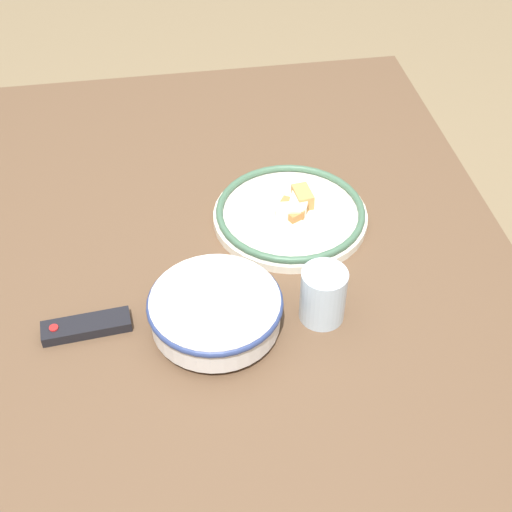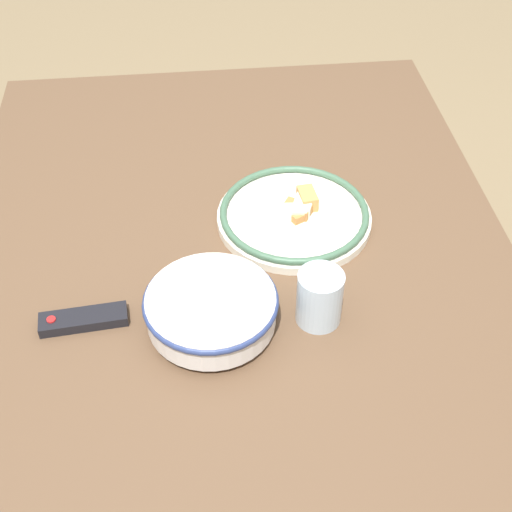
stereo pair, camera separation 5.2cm
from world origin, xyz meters
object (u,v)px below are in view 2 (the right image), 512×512
object	(u,v)px
noodle_bowl	(211,309)
food_plate	(294,215)
tv_remote	(83,319)
drinking_glass	(320,298)

from	to	relation	value
noodle_bowl	food_plate	distance (m)	0.32
noodle_bowl	tv_remote	xyz separation A→B (m)	(0.03, 0.22, -0.03)
noodle_bowl	food_plate	world-z (taller)	noodle_bowl
noodle_bowl	drinking_glass	xyz separation A→B (m)	(-0.00, -0.19, 0.01)
food_plate	drinking_glass	size ratio (longest dim) A/B	2.99
tv_remote	drinking_glass	distance (m)	0.41
noodle_bowl	tv_remote	size ratio (longest dim) A/B	1.49
noodle_bowl	drinking_glass	size ratio (longest dim) A/B	2.23
drinking_glass	food_plate	bearing A→B (deg)	0.83
drinking_glass	tv_remote	bearing A→B (deg)	85.73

